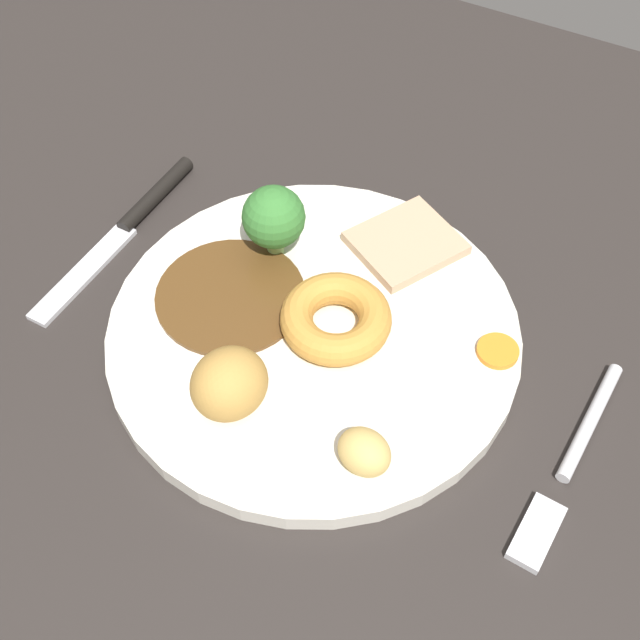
% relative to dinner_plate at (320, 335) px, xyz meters
% --- Properties ---
extents(dining_table, '(1.20, 0.84, 0.04)m').
position_rel_dinner_plate_xyz_m(dining_table, '(0.00, -0.02, -0.02)').
color(dining_table, '#2B2623').
rests_on(dining_table, ground).
extents(dinner_plate, '(0.28, 0.28, 0.01)m').
position_rel_dinner_plate_xyz_m(dinner_plate, '(0.00, 0.00, 0.00)').
color(dinner_plate, silver).
rests_on(dinner_plate, dining_table).
extents(gravy_pool, '(0.10, 0.10, 0.00)m').
position_rel_dinner_plate_xyz_m(gravy_pool, '(0.07, 0.01, 0.01)').
color(gravy_pool, '#563819').
rests_on(gravy_pool, dinner_plate).
extents(meat_slice_main, '(0.09, 0.09, 0.01)m').
position_rel_dinner_plate_xyz_m(meat_slice_main, '(-0.02, -0.10, 0.01)').
color(meat_slice_main, tan).
rests_on(meat_slice_main, dinner_plate).
extents(yorkshire_pudding, '(0.07, 0.07, 0.02)m').
position_rel_dinner_plate_xyz_m(yorkshire_pudding, '(-0.01, -0.01, 0.02)').
color(yorkshire_pudding, '#C68938').
rests_on(yorkshire_pudding, dinner_plate).
extents(roast_potato_left, '(0.04, 0.04, 0.03)m').
position_rel_dinner_plate_xyz_m(roast_potato_left, '(-0.07, 0.08, 0.02)').
color(roast_potato_left, '#D8B260').
rests_on(roast_potato_left, dinner_plate).
extents(roast_potato_right, '(0.05, 0.06, 0.04)m').
position_rel_dinner_plate_xyz_m(roast_potato_right, '(0.02, 0.08, 0.03)').
color(roast_potato_right, '#BC8C42').
rests_on(roast_potato_right, dinner_plate).
extents(carrot_coin_front, '(0.03, 0.03, 0.00)m').
position_rel_dinner_plate_xyz_m(carrot_coin_front, '(-0.11, -0.04, 0.01)').
color(carrot_coin_front, orange).
rests_on(carrot_coin_front, dinner_plate).
extents(broccoli_floret, '(0.04, 0.04, 0.06)m').
position_rel_dinner_plate_xyz_m(broccoli_floret, '(0.06, -0.05, 0.04)').
color(broccoli_floret, '#8CB766').
rests_on(broccoli_floret, dinner_plate).
extents(fork, '(0.02, 0.15, 0.01)m').
position_rel_dinner_plate_xyz_m(fork, '(-0.18, 0.01, -0.00)').
color(fork, silver).
rests_on(fork, dining_table).
extents(knife, '(0.02, 0.19, 0.01)m').
position_rel_dinner_plate_xyz_m(knife, '(0.18, -0.03, -0.00)').
color(knife, black).
rests_on(knife, dining_table).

